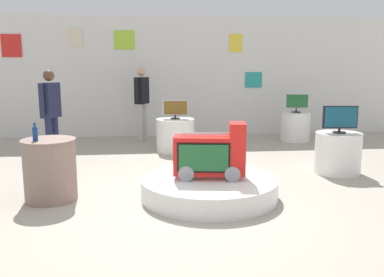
{
  "coord_description": "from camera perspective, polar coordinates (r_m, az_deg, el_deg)",
  "views": [
    {
      "loc": [
        -0.45,
        -4.97,
        1.79
      ],
      "look_at": [
        0.16,
        1.08,
        0.7
      ],
      "focal_mm": 38.51,
      "sensor_mm": 36.0,
      "label": 1
    }
  ],
  "objects": [
    {
      "name": "bottle_on_side_table",
      "position": [
        5.65,
        -20.91,
        0.65
      ],
      "size": [
        0.07,
        0.07,
        0.24
      ],
      "color": "navy",
      "rests_on": "side_table_round"
    },
    {
      "name": "side_table_round",
      "position": [
        5.81,
        -19.07,
        -4.04
      ],
      "size": [
        0.71,
        0.71,
        0.83
      ],
      "color": "gray",
      "rests_on": "ground"
    },
    {
      "name": "tv_on_right_rear",
      "position": [
        10.02,
        14.3,
        4.9
      ],
      "size": [
        0.54,
        0.21,
        0.44
      ],
      "color": "black",
      "rests_on": "display_pedestal_right_rear"
    },
    {
      "name": "tv_on_left_rear",
      "position": [
        7.18,
        19.84,
        2.62
      ],
      "size": [
        0.57,
        0.22,
        0.45
      ],
      "color": "black",
      "rests_on": "display_pedestal_left_rear"
    },
    {
      "name": "back_wall_display",
      "position": [
        10.48,
        -3.35,
        8.53
      ],
      "size": [
        12.38,
        0.13,
        2.98
      ],
      "color": "silver",
      "rests_on": "ground"
    },
    {
      "name": "display_pedestal_left_rear",
      "position": [
        7.28,
        19.54,
        -1.91
      ],
      "size": [
        0.75,
        0.75,
        0.68
      ],
      "primitive_type": "cylinder",
      "color": "white",
      "rests_on": "ground"
    },
    {
      "name": "display_pedestal_center_rear",
      "position": [
        8.61,
        -2.31,
        0.48
      ],
      "size": [
        0.8,
        0.8,
        0.68
      ],
      "primitive_type": "cylinder",
      "color": "white",
      "rests_on": "ground"
    },
    {
      "name": "shopper_browsing_near_truck",
      "position": [
        9.65,
        -6.95,
        5.53
      ],
      "size": [
        0.34,
        0.51,
        1.74
      ],
      "color": "#B2ADA3",
      "rests_on": "ground"
    },
    {
      "name": "main_display_pedestal",
      "position": [
        5.67,
        2.38,
        -6.81
      ],
      "size": [
        1.86,
        1.86,
        0.27
      ],
      "primitive_type": "cylinder",
      "color": "white",
      "rests_on": "ground"
    },
    {
      "name": "display_pedestal_right_rear",
      "position": [
        10.09,
        14.14,
        1.6
      ],
      "size": [
        0.68,
        0.68,
        0.68
      ],
      "primitive_type": "cylinder",
      "color": "white",
      "rests_on": "ground"
    },
    {
      "name": "tv_on_center_rear",
      "position": [
        8.53,
        -2.34,
        4.15
      ],
      "size": [
        0.53,
        0.2,
        0.39
      ],
      "color": "black",
      "rests_on": "display_pedestal_center_rear"
    },
    {
      "name": "novelty_firetruck_tv",
      "position": [
        5.55,
        2.61,
        -2.43
      ],
      "size": [
        0.99,
        0.51,
        0.76
      ],
      "color": "gray",
      "rests_on": "main_display_pedestal"
    },
    {
      "name": "shopper_browsing_rear",
      "position": [
        7.93,
        -18.99,
        3.87
      ],
      "size": [
        0.33,
        0.53,
        1.7
      ],
      "color": "#1E233F",
      "rests_on": "ground"
    },
    {
      "name": "ground_plane",
      "position": [
        5.31,
        -0.53,
        -9.56
      ],
      "size": [
        30.0,
        30.0,
        0.0
      ],
      "primitive_type": "plane",
      "color": "#A8A091"
    }
  ]
}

